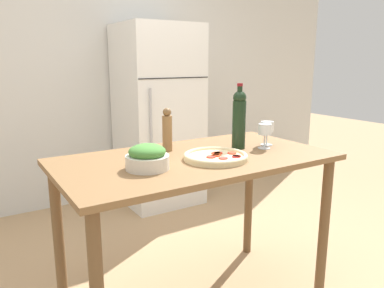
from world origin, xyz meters
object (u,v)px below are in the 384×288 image
at_px(wine_bottle, 239,118).
at_px(pepper_mill, 167,130).
at_px(salad_bowl, 147,158).
at_px(homemade_pizza, 216,157).
at_px(refrigerator, 158,116).
at_px(wine_glass_far, 267,128).
at_px(wine_glass_near, 265,131).

distance_m(wine_bottle, pepper_mill, 0.41).
xyz_separation_m(wine_bottle, salad_bowl, (-0.63, -0.11, -0.12)).
distance_m(pepper_mill, homemade_pizza, 0.34).
height_order(refrigerator, wine_glass_far, refrigerator).
relative_size(wine_glass_near, salad_bowl, 0.70).
xyz_separation_m(wine_glass_near, wine_glass_far, (0.07, 0.06, 0.00)).
bearing_deg(homemade_pizza, wine_glass_far, 14.25).
relative_size(wine_glass_near, wine_glass_far, 1.00).
relative_size(wine_bottle, wine_glass_far, 2.60).
height_order(wine_glass_far, salad_bowl, wine_glass_far).
bearing_deg(salad_bowl, wine_bottle, 9.92).
bearing_deg(wine_glass_far, pepper_mill, 162.09).
distance_m(wine_glass_near, salad_bowl, 0.75).
relative_size(refrigerator, wine_bottle, 4.62).
bearing_deg(pepper_mill, wine_glass_near, -26.00).
relative_size(wine_glass_near, pepper_mill, 0.59).
bearing_deg(wine_bottle, refrigerator, 79.72).
bearing_deg(refrigerator, pepper_mill, -114.98).
bearing_deg(wine_glass_near, wine_glass_far, 39.08).
bearing_deg(pepper_mill, refrigerator, 65.02).
relative_size(refrigerator, wine_glass_far, 12.00).
relative_size(pepper_mill, homemade_pizza, 0.74).
bearing_deg(homemade_pizza, wine_glass_near, 8.43).
relative_size(refrigerator, homemade_pizza, 5.23).
distance_m(wine_glass_near, pepper_mill, 0.56).
height_order(wine_bottle, wine_glass_near, wine_bottle).
bearing_deg(homemade_pizza, refrigerator, 72.43).
xyz_separation_m(refrigerator, pepper_mill, (-0.67, -1.43, 0.15)).
height_order(wine_bottle, pepper_mill, wine_bottle).
height_order(salad_bowl, homemade_pizza, salad_bowl).
bearing_deg(wine_bottle, wine_glass_near, -34.10).
distance_m(refrigerator, pepper_mill, 1.58).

